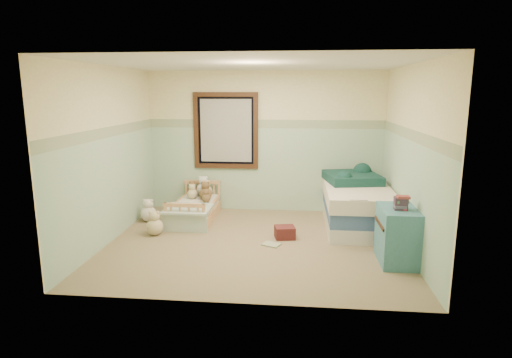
# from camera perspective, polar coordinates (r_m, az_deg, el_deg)

# --- Properties ---
(floor) EXTENTS (4.20, 3.60, 0.02)m
(floor) POSITION_cam_1_polar(r_m,az_deg,el_deg) (6.23, -0.17, -8.60)
(floor) COLOR #6C5F49
(floor) RESTS_ON ground
(ceiling) EXTENTS (4.20, 3.60, 0.02)m
(ceiling) POSITION_cam_1_polar(r_m,az_deg,el_deg) (5.86, -0.19, 15.20)
(ceiling) COLOR silver
(ceiling) RESTS_ON wall_back
(wall_back) EXTENTS (4.20, 0.04, 2.50)m
(wall_back) POSITION_cam_1_polar(r_m,az_deg,el_deg) (7.69, 1.19, 4.94)
(wall_back) COLOR beige
(wall_back) RESTS_ON floor
(wall_front) EXTENTS (4.20, 0.04, 2.50)m
(wall_front) POSITION_cam_1_polar(r_m,az_deg,el_deg) (4.16, -2.70, -0.78)
(wall_front) COLOR beige
(wall_front) RESTS_ON floor
(wall_left) EXTENTS (0.04, 3.60, 2.50)m
(wall_left) POSITION_cam_1_polar(r_m,az_deg,el_deg) (6.47, -19.03, 3.05)
(wall_left) COLOR beige
(wall_left) RESTS_ON floor
(wall_right) EXTENTS (0.04, 3.60, 2.50)m
(wall_right) POSITION_cam_1_polar(r_m,az_deg,el_deg) (6.08, 19.95, 2.46)
(wall_right) COLOR beige
(wall_right) RESTS_ON floor
(wainscot_mint) EXTENTS (4.20, 0.01, 1.50)m
(wainscot_mint) POSITION_cam_1_polar(r_m,az_deg,el_deg) (7.75, 1.17, 1.25)
(wainscot_mint) COLOR #9EC5A6
(wainscot_mint) RESTS_ON floor
(border_strip) EXTENTS (4.20, 0.01, 0.15)m
(border_strip) POSITION_cam_1_polar(r_m,az_deg,el_deg) (7.65, 1.19, 7.34)
(border_strip) COLOR #51715A
(border_strip) RESTS_ON wall_back
(window_frame) EXTENTS (1.16, 0.06, 1.36)m
(window_frame) POSITION_cam_1_polar(r_m,az_deg,el_deg) (7.72, -4.05, 6.43)
(window_frame) COLOR black
(window_frame) RESTS_ON wall_back
(window_blinds) EXTENTS (0.92, 0.01, 1.12)m
(window_blinds) POSITION_cam_1_polar(r_m,az_deg,el_deg) (7.73, -4.04, 6.43)
(window_blinds) COLOR #B9B9B1
(window_blinds) RESTS_ON window_frame
(toddler_bed_frame) EXTENTS (0.66, 1.33, 0.17)m
(toddler_bed_frame) POSITION_cam_1_polar(r_m,az_deg,el_deg) (7.37, -8.18, -4.71)
(toddler_bed_frame) COLOR tan
(toddler_bed_frame) RESTS_ON floor
(toddler_mattress) EXTENTS (0.61, 1.27, 0.12)m
(toddler_mattress) POSITION_cam_1_polar(r_m,az_deg,el_deg) (7.34, -8.21, -3.62)
(toddler_mattress) COLOR white
(toddler_mattress) RESTS_ON toddler_bed_frame
(patchwork_quilt) EXTENTS (0.72, 0.66, 0.03)m
(patchwork_quilt) POSITION_cam_1_polar(r_m,az_deg,el_deg) (6.93, -9.04, -3.91)
(patchwork_quilt) COLOR #6A9CDC
(patchwork_quilt) RESTS_ON toddler_mattress
(plush_bed_brown) EXTENTS (0.18, 0.18, 0.18)m
(plush_bed_brown) POSITION_cam_1_polar(r_m,az_deg,el_deg) (7.81, -8.44, -1.57)
(plush_bed_brown) COLOR brown
(plush_bed_brown) RESTS_ON toddler_mattress
(plush_bed_white) EXTENTS (0.24, 0.24, 0.24)m
(plush_bed_white) POSITION_cam_1_polar(r_m,az_deg,el_deg) (7.75, -7.01, -1.37)
(plush_bed_white) COLOR silver
(plush_bed_white) RESTS_ON toddler_mattress
(plush_bed_tan) EXTENTS (0.18, 0.18, 0.18)m
(plush_bed_tan) POSITION_cam_1_polar(r_m,az_deg,el_deg) (7.59, -8.48, -1.96)
(plush_bed_tan) COLOR beige
(plush_bed_tan) RESTS_ON toddler_mattress
(plush_bed_dark) EXTENTS (0.20, 0.20, 0.20)m
(plush_bed_dark) POSITION_cam_1_polar(r_m,az_deg,el_deg) (7.53, -6.78, -1.93)
(plush_bed_dark) COLOR black
(plush_bed_dark) RESTS_ON toddler_mattress
(plush_floor_cream) EXTENTS (0.26, 0.26, 0.26)m
(plush_floor_cream) POSITION_cam_1_polar(r_m,az_deg,el_deg) (7.41, -14.11, -4.53)
(plush_floor_cream) COLOR white
(plush_floor_cream) RESTS_ON floor
(plush_floor_tan) EXTENTS (0.26, 0.26, 0.26)m
(plush_floor_tan) POSITION_cam_1_polar(r_m,az_deg,el_deg) (6.70, -13.34, -6.22)
(plush_floor_tan) COLOR beige
(plush_floor_tan) RESTS_ON floor
(twin_bed_frame) EXTENTS (0.97, 1.94, 0.22)m
(twin_bed_frame) POSITION_cam_1_polar(r_m,az_deg,el_deg) (7.17, 13.13, -5.17)
(twin_bed_frame) COLOR silver
(twin_bed_frame) RESTS_ON floor
(twin_boxspring) EXTENTS (0.97, 1.94, 0.22)m
(twin_boxspring) POSITION_cam_1_polar(r_m,az_deg,el_deg) (7.11, 13.21, -3.47)
(twin_boxspring) COLOR #2F4A86
(twin_boxspring) RESTS_ON twin_bed_frame
(twin_mattress) EXTENTS (1.01, 1.98, 0.22)m
(twin_mattress) POSITION_cam_1_polar(r_m,az_deg,el_deg) (7.06, 13.29, -1.75)
(twin_mattress) COLOR silver
(twin_mattress) RESTS_ON twin_boxspring
(teal_blanket) EXTENTS (0.97, 1.01, 0.14)m
(teal_blanket) POSITION_cam_1_polar(r_m,az_deg,el_deg) (7.31, 12.66, 0.17)
(teal_blanket) COLOR #0E2A2A
(teal_blanket) RESTS_ON twin_mattress
(dresser) EXTENTS (0.44, 0.71, 0.71)m
(dresser) POSITION_cam_1_polar(r_m,az_deg,el_deg) (5.75, 18.31, -7.13)
(dresser) COLOR #3A7275
(dresser) RESTS_ON floor
(book_stack) EXTENTS (0.16, 0.13, 0.16)m
(book_stack) POSITION_cam_1_polar(r_m,az_deg,el_deg) (5.57, 18.73, -3.10)
(book_stack) COLOR brown
(book_stack) RESTS_ON dresser
(red_pillow) EXTENTS (0.33, 0.30, 0.18)m
(red_pillow) POSITION_cam_1_polar(r_m,az_deg,el_deg) (6.41, 3.85, -7.10)
(red_pillow) COLOR maroon
(red_pillow) RESTS_ON floor
(floor_book) EXTENTS (0.29, 0.27, 0.02)m
(floor_book) POSITION_cam_1_polar(r_m,az_deg,el_deg) (6.14, 2.05, -8.71)
(floor_book) COLOR yellow
(floor_book) RESTS_ON floor
(extra_plush_0) EXTENTS (0.22, 0.22, 0.22)m
(extra_plush_0) POSITION_cam_1_polar(r_m,az_deg,el_deg) (7.49, -6.71, -1.93)
(extra_plush_0) COLOR brown
(extra_plush_0) RESTS_ON toddler_mattress
(extra_plush_1) EXTENTS (0.16, 0.16, 0.16)m
(extra_plush_1) POSITION_cam_1_polar(r_m,az_deg,el_deg) (7.31, -6.66, -2.52)
(extra_plush_1) COLOR brown
(extra_plush_1) RESTS_ON toddler_mattress
(extra_plush_2) EXTENTS (0.22, 0.22, 0.22)m
(extra_plush_2) POSITION_cam_1_polar(r_m,az_deg,el_deg) (7.61, -6.62, -1.71)
(extra_plush_2) COLOR beige
(extra_plush_2) RESTS_ON toddler_mattress
(extra_plush_3) EXTENTS (0.20, 0.20, 0.20)m
(extra_plush_3) POSITION_cam_1_polar(r_m,az_deg,el_deg) (7.69, -6.73, -1.64)
(extra_plush_3) COLOR black
(extra_plush_3) RESTS_ON toddler_mattress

